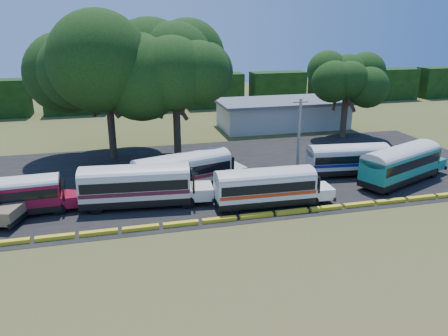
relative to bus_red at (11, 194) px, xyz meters
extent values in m
plane|color=#3E531B|center=(14.14, -6.09, -1.81)|extent=(160.00, 160.00, 0.00)
cube|color=black|center=(15.14, 5.91, -1.80)|extent=(64.00, 24.00, 0.02)
cube|color=yellow|center=(0.64, -5.09, -1.66)|extent=(2.70, 0.45, 0.30)
cube|color=yellow|center=(3.64, -5.09, -1.66)|extent=(2.70, 0.45, 0.30)
cube|color=yellow|center=(6.64, -5.09, -1.66)|extent=(2.70, 0.45, 0.30)
cube|color=yellow|center=(9.64, -5.09, -1.66)|extent=(2.70, 0.45, 0.30)
cube|color=yellow|center=(12.64, -5.09, -1.66)|extent=(2.70, 0.45, 0.30)
cube|color=yellow|center=(15.64, -5.09, -1.66)|extent=(2.70, 0.45, 0.30)
cube|color=yellow|center=(18.64, -5.09, -1.66)|extent=(2.70, 0.45, 0.30)
cube|color=yellow|center=(21.64, -5.09, -1.66)|extent=(2.70, 0.45, 0.30)
cube|color=yellow|center=(24.64, -5.09, -1.66)|extent=(2.70, 0.45, 0.30)
cube|color=yellow|center=(27.64, -5.09, -1.66)|extent=(2.70, 0.45, 0.30)
cube|color=yellow|center=(30.64, -5.09, -1.66)|extent=(2.70, 0.45, 0.30)
cube|color=yellow|center=(33.64, -5.09, -1.66)|extent=(2.70, 0.45, 0.30)
cube|color=#BBB6AB|center=(32.14, 23.91, -0.01)|extent=(18.00, 8.00, 3.60)
cube|color=#55585C|center=(32.14, 23.91, 1.99)|extent=(19.00, 9.00, 0.40)
cube|color=black|center=(2.14, 41.91, 1.19)|extent=(10.00, 4.00, 6.00)
cube|color=black|center=(14.14, 41.91, 1.19)|extent=(10.00, 4.00, 6.00)
cube|color=black|center=(26.14, 41.91, 1.19)|extent=(10.00, 4.00, 6.00)
cube|color=black|center=(38.14, 41.91, 1.19)|extent=(10.00, 4.00, 6.00)
cube|color=black|center=(50.14, 41.91, 1.19)|extent=(10.00, 4.00, 6.00)
cube|color=black|center=(62.14, 41.91, 1.19)|extent=(10.00, 4.00, 6.00)
cube|color=black|center=(74.14, 41.91, 1.19)|extent=(10.00, 4.00, 6.00)
cylinder|color=black|center=(-0.86, -0.52, -1.27)|extent=(1.13, 0.63, 1.09)
cube|color=#80694F|center=(-0.08, -2.01, -0.78)|extent=(2.61, 2.89, 1.04)
cube|color=black|center=(0.81, -2.29, -1.21)|extent=(1.02, 2.60, 0.33)
cylinder|color=black|center=(3.55, -0.83, -1.34)|extent=(0.97, 0.32, 0.96)
cylinder|color=black|center=(3.44, 1.21, -1.34)|extent=(0.97, 0.32, 0.96)
cube|color=black|center=(-0.22, -0.01, -1.19)|extent=(7.95, 2.81, 0.53)
cube|color=maroon|center=(-0.22, -0.01, -0.06)|extent=(7.95, 2.81, 1.75)
cube|color=black|center=(-0.22, -0.01, 0.15)|extent=(7.64, 2.85, 0.73)
ellipsoid|color=beige|center=(-0.22, -0.01, 0.81)|extent=(7.95, 2.81, 1.07)
cube|color=maroon|center=(4.55, 0.25, -0.91)|extent=(1.83, 2.19, 0.91)
cube|color=black|center=(3.95, 0.22, 0.03)|extent=(0.26, 2.20, 1.31)
cube|color=black|center=(5.36, 0.29, -1.29)|extent=(0.30, 2.35, 0.29)
cylinder|color=black|center=(13.70, -2.08, -1.27)|extent=(1.10, 0.40, 1.08)
cylinder|color=black|center=(13.92, 0.22, -1.27)|extent=(1.10, 0.40, 1.08)
cylinder|color=black|center=(6.39, -1.38, -1.27)|extent=(1.10, 0.40, 1.08)
cylinder|color=black|center=(6.61, 0.93, -1.27)|extent=(1.10, 0.40, 1.08)
cube|color=black|center=(9.62, -0.53, -1.11)|extent=(9.08, 3.54, 0.59)
cube|color=white|center=(9.62, -0.53, 0.17)|extent=(9.08, 3.54, 1.98)
cube|color=black|center=(9.62, -0.53, 0.41)|extent=(8.73, 3.57, 0.83)
cube|color=#551629|center=(9.62, -0.53, -0.23)|extent=(8.99, 3.57, 0.32)
ellipsoid|color=beige|center=(9.62, -0.53, 1.16)|extent=(9.08, 3.54, 1.22)
cube|color=white|center=(14.99, -1.04, -0.79)|extent=(2.16, 2.55, 1.03)
cube|color=black|center=(14.32, -0.98, 0.27)|extent=(0.40, 2.49, 1.48)
cube|color=black|center=(15.91, -1.13, -1.22)|extent=(0.45, 2.65, 0.32)
cube|color=black|center=(5.26, -0.11, -1.22)|extent=(0.45, 2.65, 0.32)
cylinder|color=black|center=(18.25, 2.09, -1.28)|extent=(1.11, 0.60, 1.07)
cylinder|color=black|center=(17.58, 4.28, -1.28)|extent=(1.11, 0.60, 1.07)
cylinder|color=black|center=(11.29, -0.02, -1.28)|extent=(1.11, 0.60, 1.07)
cylinder|color=black|center=(10.63, 2.17, -1.28)|extent=(1.11, 0.60, 1.07)
cube|color=black|center=(13.93, 1.97, -1.12)|extent=(9.16, 5.10, 0.59)
cube|color=beige|center=(13.93, 1.97, 0.15)|extent=(9.16, 5.10, 1.96)
cube|color=black|center=(13.93, 1.97, 0.38)|extent=(8.85, 5.06, 0.82)
cube|color=maroon|center=(13.93, 1.97, -0.24)|extent=(9.09, 5.11, 0.32)
ellipsoid|color=beige|center=(13.93, 1.97, 1.12)|extent=(9.16, 5.10, 1.20)
cube|color=beige|center=(19.04, 3.52, -0.80)|extent=(2.52, 2.81, 1.02)
cube|color=black|center=(18.40, 3.33, 0.24)|extent=(0.87, 2.40, 1.47)
cube|color=black|center=(19.91, 3.79, -1.23)|extent=(0.94, 2.56, 0.32)
cube|color=black|center=(9.78, 0.72, -1.23)|extent=(0.94, 2.56, 0.32)
cylinder|color=black|center=(23.80, -4.34, -1.32)|extent=(1.00, 0.31, 0.99)
cylinder|color=black|center=(23.86, -2.21, -1.32)|extent=(1.00, 0.31, 0.99)
cylinder|color=black|center=(17.04, -4.13, -1.32)|extent=(1.00, 0.31, 0.99)
cylinder|color=black|center=(17.11, -2.00, -1.32)|extent=(1.00, 0.31, 0.99)
cube|color=black|center=(19.96, -3.15, -1.17)|extent=(8.22, 2.74, 0.55)
cube|color=white|center=(19.96, -3.15, 0.01)|extent=(8.22, 2.74, 1.82)
cube|color=black|center=(19.96, -3.15, 0.23)|extent=(7.90, 2.79, 0.76)
cube|color=red|center=(19.96, -3.15, -0.35)|extent=(8.14, 2.77, 0.30)
ellipsoid|color=beige|center=(19.96, -3.15, 0.92)|extent=(8.22, 2.74, 1.12)
cube|color=white|center=(24.92, -3.31, -0.87)|extent=(1.86, 2.24, 0.94)
cube|color=black|center=(24.30, -3.29, 0.10)|extent=(0.22, 2.29, 1.36)
cube|color=black|center=(25.77, -3.33, -1.27)|extent=(0.25, 2.44, 0.30)
cube|color=black|center=(15.93, -3.03, -1.27)|extent=(0.25, 2.44, 0.30)
cylinder|color=black|center=(34.21, 0.91, -1.33)|extent=(0.99, 0.37, 0.96)
cylinder|color=black|center=(34.42, 2.96, -1.33)|extent=(0.99, 0.37, 0.96)
cylinder|color=black|center=(27.70, 1.57, -1.33)|extent=(0.99, 0.37, 0.96)
cylinder|color=black|center=(27.90, 3.62, -1.33)|extent=(0.99, 0.37, 0.96)
cube|color=black|center=(30.58, 2.32, -1.19)|extent=(8.10, 3.19, 0.53)
cube|color=silver|center=(30.58, 2.32, -0.05)|extent=(8.10, 3.19, 1.76)
cube|color=black|center=(30.58, 2.32, 0.16)|extent=(7.80, 3.22, 0.74)
cube|color=navy|center=(30.58, 2.32, -0.40)|extent=(8.03, 3.23, 0.29)
ellipsoid|color=beige|center=(30.58, 2.32, 0.84)|extent=(8.10, 3.19, 1.08)
cube|color=silver|center=(35.37, 1.83, -0.90)|extent=(1.94, 2.28, 0.92)
cube|color=black|center=(34.77, 1.89, 0.04)|extent=(0.37, 2.22, 1.32)
cube|color=black|center=(36.19, 1.75, -1.28)|extent=(0.41, 2.37, 0.29)
cube|color=black|center=(26.70, 2.71, -1.28)|extent=(0.41, 2.37, 0.29)
cylinder|color=black|center=(38.57, -0.50, -1.27)|extent=(1.13, 0.71, 1.10)
cylinder|color=black|center=(37.66, 1.67, -1.27)|extent=(1.13, 0.71, 1.10)
cylinder|color=black|center=(31.68, -3.40, -1.27)|extent=(1.13, 0.71, 1.10)
cylinder|color=black|center=(30.77, -1.23, -1.27)|extent=(1.13, 0.71, 1.10)
cube|color=black|center=(34.16, -1.08, -1.10)|extent=(9.38, 6.03, 0.60)
cube|color=#178072|center=(34.16, -1.08, 0.20)|extent=(9.38, 6.03, 2.01)
cube|color=black|center=(34.16, -1.08, 0.44)|extent=(9.07, 5.95, 0.85)
ellipsoid|color=beige|center=(34.16, -1.08, 1.21)|extent=(9.38, 6.03, 1.24)
cube|color=#178072|center=(39.23, 1.05, -0.77)|extent=(2.76, 3.00, 1.04)
cube|color=black|center=(38.59, 0.78, 0.30)|extent=(1.13, 2.40, 1.51)
cube|color=black|center=(40.10, 1.41, -1.21)|extent=(1.23, 2.56, 0.33)
cube|color=black|center=(30.06, -2.80, -1.21)|extent=(1.23, 2.56, 0.33)
cylinder|color=#3D2D1E|center=(7.93, 14.05, 1.91)|extent=(0.80, 0.80, 7.44)
cylinder|color=#3D2D1E|center=(9.15, 14.50, 5.10)|extent=(1.34, 2.69, 4.25)
cylinder|color=#3D2D1E|center=(6.94, 14.89, 5.10)|extent=(2.08, 2.36, 4.25)
cylinder|color=#3D2D1E|center=(7.71, 12.77, 5.10)|extent=(2.74, 0.90, 4.25)
ellipsoid|color=black|center=(7.93, 14.05, 9.05)|extent=(12.89, 12.89, 9.45)
cylinder|color=#3D2D1E|center=(14.91, 11.68, 1.85)|extent=(0.80, 0.80, 7.32)
cylinder|color=#3D2D1E|center=(16.13, 12.13, 4.98)|extent=(1.33, 2.66, 4.18)
cylinder|color=#3D2D1E|center=(13.92, 12.52, 4.98)|extent=(2.05, 2.33, 4.18)
cylinder|color=#3D2D1E|center=(14.69, 10.40, 4.98)|extent=(2.70, 0.90, 4.18)
ellipsoid|color=black|center=(14.91, 11.68, 8.88)|extent=(11.29, 11.29, 8.28)
cylinder|color=#3D2D1E|center=(37.95, 16.60, 0.97)|extent=(0.80, 0.80, 5.57)
cylinder|color=#3D2D1E|center=(39.17, 17.05, 3.36)|extent=(1.14, 2.15, 3.24)
cylinder|color=#3D2D1E|center=(36.95, 17.44, 3.36)|extent=(1.70, 1.91, 3.24)
cylinder|color=#3D2D1E|center=(37.72, 15.32, 3.36)|extent=(2.17, 0.80, 3.24)
ellipsoid|color=black|center=(37.95, 16.60, 6.45)|extent=(7.04, 7.04, 5.17)
cylinder|color=gray|center=(26.76, 5.76, 1.85)|extent=(0.30, 0.30, 7.34)
cube|color=gray|center=(26.76, 5.76, 5.16)|extent=(1.60, 0.12, 0.12)
camera|label=1|loc=(8.49, -34.94, 12.78)|focal=35.00mm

